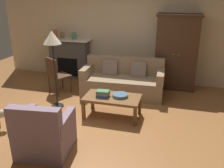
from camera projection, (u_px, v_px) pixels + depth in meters
ground_plane at (95, 120)px, 4.86m from camera, size 9.60×9.60×0.00m
back_wall at (125, 29)px, 6.67m from camera, size 7.20×0.10×2.80m
fireplace at (70, 58)px, 7.12m from camera, size 1.26×0.48×1.12m
armoire at (176, 52)px, 6.19m from camera, size 1.06×0.57×1.87m
couch at (123, 82)px, 5.98m from camera, size 1.96×0.95×0.86m
coffee_table at (112, 99)px, 4.88m from camera, size 1.10×0.60×0.42m
fruit_bowl at (120, 95)px, 4.86m from camera, size 0.31×0.31×0.06m
book_stack at (103, 94)px, 4.85m from camera, size 0.25×0.19×0.13m
mantel_vase_terracotta at (56, 34)px, 6.97m from camera, size 0.12×0.12×0.23m
mantel_vase_bronze at (62, 35)px, 6.93m from camera, size 0.12×0.12×0.17m
mantel_vase_jade at (74, 36)px, 6.84m from camera, size 0.13×0.13×0.19m
armchair_near_left at (44, 134)px, 3.78m from camera, size 0.86×0.86×0.88m
side_chair_wooden at (56, 73)px, 5.95m from camera, size 0.60×0.60×0.90m
floor_lamp at (52, 42)px, 4.93m from camera, size 0.36×0.36×1.63m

